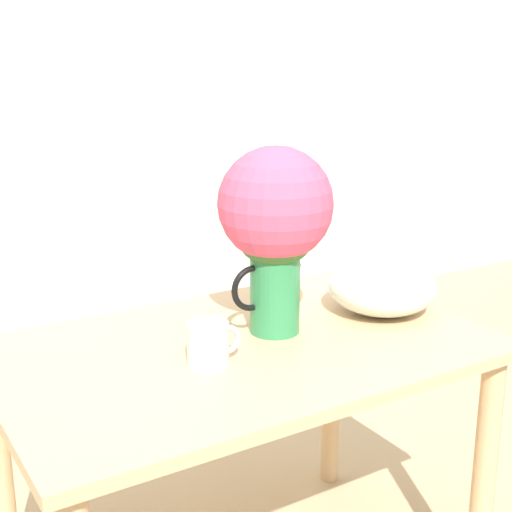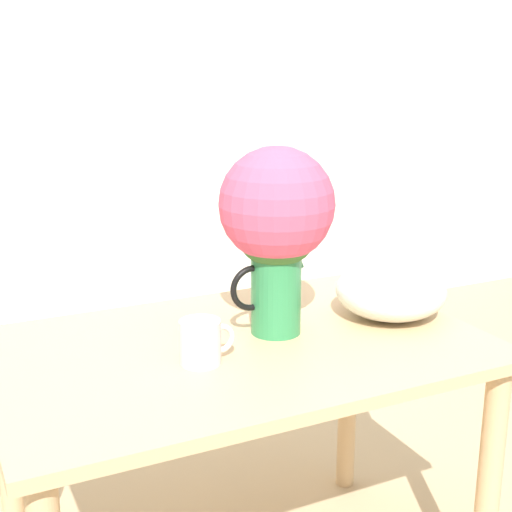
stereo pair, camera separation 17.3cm
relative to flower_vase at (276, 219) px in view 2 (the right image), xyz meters
The scene contains 5 objects.
wall_back 1.89m from the flower_vase, 88.93° to the left, with size 8.00×0.05×2.60m.
table 0.42m from the flower_vase, 166.15° to the right, with size 1.19×0.76×0.73m.
flower_vase is the anchor object (origin of this frame).
coffee_mug 0.35m from the flower_vase, 157.97° to the right, with size 0.13×0.09×0.10m.
white_bowl 0.40m from the flower_vase, ahead, with size 0.29×0.29×0.15m.
Camera 2 is at (-0.81, -1.38, 1.40)m, focal length 50.00 mm.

